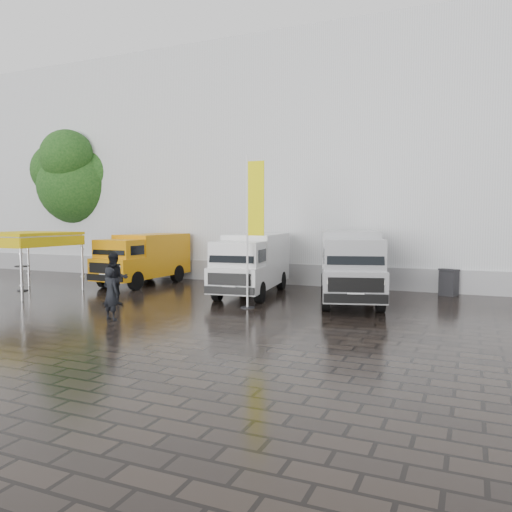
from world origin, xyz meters
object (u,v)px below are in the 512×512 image
(flagpole, at_px, (252,223))
(person_front, at_px, (111,294))
(van_yellow, at_px, (143,260))
(person_tent, at_px, (115,279))
(wheelie_bin, at_px, (449,282))
(van_silver, at_px, (350,266))
(van_white, at_px, (252,265))
(cocktail_table, at_px, (22,278))
(canopy_tent, at_px, (23,236))

(flagpole, bearing_deg, person_front, -132.09)
(van_yellow, distance_m, person_tent, 5.67)
(wheelie_bin, distance_m, person_front, 13.36)
(flagpole, height_order, wheelie_bin, flagpole)
(van_silver, xyz_separation_m, person_tent, (-7.67, -4.12, -0.39))
(wheelie_bin, bearing_deg, person_tent, -127.98)
(person_front, height_order, person_tent, person_tent)
(van_white, bearing_deg, cocktail_table, -170.41)
(van_silver, distance_m, person_tent, 8.71)
(cocktail_table, height_order, wheelie_bin, wheelie_bin)
(van_silver, height_order, flagpole, flagpole)
(van_yellow, relative_size, person_front, 3.16)
(flagpole, bearing_deg, wheelie_bin, 43.81)
(cocktail_table, height_order, person_tent, person_tent)
(van_silver, height_order, canopy_tent, van_silver)
(van_yellow, bearing_deg, wheelie_bin, 10.95)
(van_white, xyz_separation_m, flagpole, (1.31, -2.91, 1.75))
(flagpole, height_order, cocktail_table, flagpole)
(canopy_tent, bearing_deg, van_silver, 14.12)
(canopy_tent, xyz_separation_m, wheelie_bin, (16.50, 6.45, -1.87))
(wheelie_bin, bearing_deg, person_front, -116.02)
(canopy_tent, distance_m, person_tent, 5.70)
(van_yellow, bearing_deg, person_front, -58.55)
(flagpole, distance_m, person_tent, 5.45)
(van_white, distance_m, flagpole, 3.64)
(canopy_tent, height_order, cocktail_table, canopy_tent)
(van_yellow, xyz_separation_m, flagpole, (7.37, -3.75, 1.80))
(van_white, relative_size, van_silver, 0.93)
(canopy_tent, bearing_deg, wheelie_bin, 21.35)
(wheelie_bin, bearing_deg, van_silver, -118.32)
(canopy_tent, relative_size, flagpole, 0.64)
(cocktail_table, xyz_separation_m, person_front, (7.72, -3.47, 0.27))
(van_yellow, height_order, flagpole, flagpole)
(van_silver, bearing_deg, person_front, -149.92)
(van_white, height_order, person_front, van_white)
(cocktail_table, xyz_separation_m, person_tent, (6.06, -1.24, 0.40))
(van_yellow, relative_size, van_white, 0.90)
(wheelie_bin, bearing_deg, canopy_tent, -139.95)
(canopy_tent, relative_size, person_tent, 1.81)
(flagpole, bearing_deg, person_tent, -164.65)
(van_silver, distance_m, cocktail_table, 14.05)
(van_yellow, relative_size, person_tent, 2.72)
(wheelie_bin, distance_m, person_tent, 13.23)
(van_silver, relative_size, wheelie_bin, 5.65)
(cocktail_table, xyz_separation_m, wheelie_bin, (17.11, 6.02, 0.00))
(van_white, xyz_separation_m, person_front, (-1.91, -6.47, -0.43))
(van_white, relative_size, canopy_tent, 1.68)
(wheelie_bin, bearing_deg, van_yellow, -152.17)
(van_white, relative_size, person_front, 3.51)
(canopy_tent, bearing_deg, van_white, 20.86)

